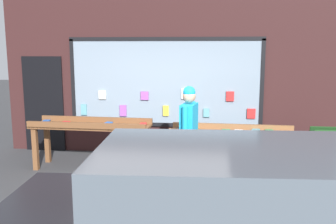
{
  "coord_description": "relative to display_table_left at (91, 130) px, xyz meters",
  "views": [
    {
      "loc": [
        0.94,
        -5.55,
        2.28
      ],
      "look_at": [
        0.17,
        0.94,
        1.16
      ],
      "focal_mm": 40.0,
      "sensor_mm": 36.0,
      "label": 1
    }
  ],
  "objects": [
    {
      "name": "person_browsing",
      "position": [
        1.88,
        -0.58,
        0.22
      ],
      "size": [
        0.29,
        0.65,
        1.66
      ],
      "rotation": [
        0.0,
        0.0,
        1.41
      ],
      "color": "#4C382D",
      "rests_on": "ground_plane"
    },
    {
      "name": "ground_plane",
      "position": [
        1.32,
        -1.14,
        -0.75
      ],
      "size": [
        40.0,
        40.0,
        0.0
      ],
      "primitive_type": "plane",
      "color": "#38383A"
    },
    {
      "name": "display_table_right",
      "position": [
        2.64,
        0.0,
        -0.06
      ],
      "size": [
        2.26,
        0.69,
        0.87
      ],
      "color": "brown",
      "rests_on": "ground_plane"
    },
    {
      "name": "small_dog",
      "position": [
        1.53,
        -0.72,
        -0.46
      ],
      "size": [
        0.34,
        0.6,
        0.43
      ],
      "rotation": [
        0.0,
        0.0,
        1.26
      ],
      "color": "white",
      "rests_on": "ground_plane"
    },
    {
      "name": "sandwich_board_sign",
      "position": [
        4.31,
        0.03,
        -0.31
      ],
      "size": [
        0.6,
        0.8,
        0.87
      ],
      "rotation": [
        0.0,
        0.0,
        0.01
      ],
      "color": "#193F19",
      "rests_on": "ground_plane"
    },
    {
      "name": "parked_car",
      "position": [
        2.46,
        -3.47,
        -0.01
      ],
      "size": [
        4.41,
        2.09,
        1.41
      ],
      "rotation": [
        0.0,
        0.0,
        0.06
      ],
      "color": "black",
      "rests_on": "ground_plane"
    },
    {
      "name": "shopfront_facade",
      "position": [
        1.28,
        1.25,
        1.03
      ],
      "size": [
        7.13,
        0.29,
        3.62
      ],
      "color": "#331919",
      "rests_on": "ground_plane"
    },
    {
      "name": "display_table_left",
      "position": [
        0.0,
        0.0,
        0.0
      ],
      "size": [
        2.26,
        0.72,
        0.95
      ],
      "color": "brown",
      "rests_on": "ground_plane"
    }
  ]
}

